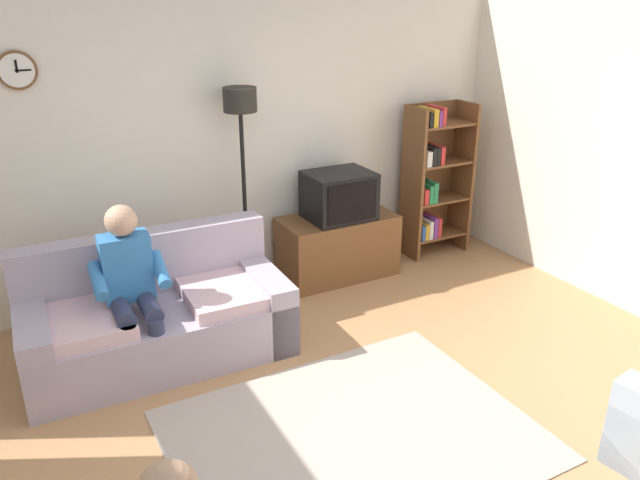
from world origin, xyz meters
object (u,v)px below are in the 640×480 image
tv (339,195)px  bookshelf (432,179)px  tv_stand (337,246)px  person_on_couch (131,283)px  floor_lamp (242,135)px  couch (157,319)px

tv → bookshelf: bearing=4.8°
tv_stand → person_on_couch: 2.24m
tv_stand → floor_lamp: floor_lamp is taller
bookshelf → person_on_couch: 3.33m
bookshelf → floor_lamp: floor_lamp is taller
tv_stand → person_on_couch: bearing=-160.5°
tv_stand → floor_lamp: size_ratio=0.59×
tv_stand → person_on_couch: (-2.07, -0.74, 0.40)m
floor_lamp → tv: bearing=-7.9°
person_on_couch → floor_lamp: bearing=35.1°
couch → tv_stand: size_ratio=1.75×
tv → person_on_couch: (-2.07, -0.71, -0.12)m
tv → floor_lamp: size_ratio=0.32×
bookshelf → couch: bearing=-167.1°
tv → couch: bearing=-162.4°
couch → person_on_couch: size_ratio=1.55×
tv_stand → bookshelf: size_ratio=0.71×
couch → floor_lamp: (1.01, 0.73, 1.14)m
tv_stand → tv: 0.52m
floor_lamp → person_on_couch: size_ratio=1.49×
tv → tv_stand: bearing=90.0°
tv_stand → tv: tv is taller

